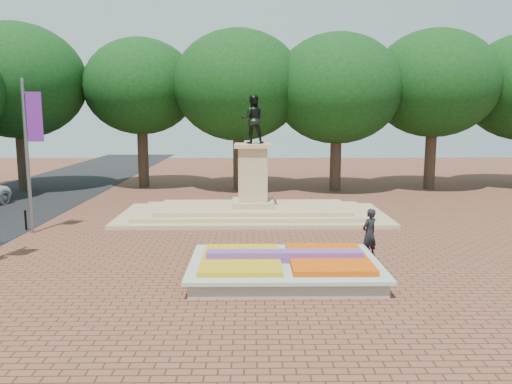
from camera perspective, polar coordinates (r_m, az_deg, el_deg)
ground at (r=18.85m, az=-0.22°, el=-7.80°), size 90.00×90.00×0.00m
flower_bed at (r=16.87m, az=3.36°, el=-8.49°), size 6.30×4.30×0.91m
monument at (r=26.45m, az=-0.36°, el=-0.99°), size 14.00×6.00×6.40m
tree_row_back at (r=36.17m, az=3.30°, el=10.84°), size 44.80×8.80×10.43m
pedestrian at (r=19.38m, az=12.83°, el=-4.64°), size 0.83×0.78×1.91m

